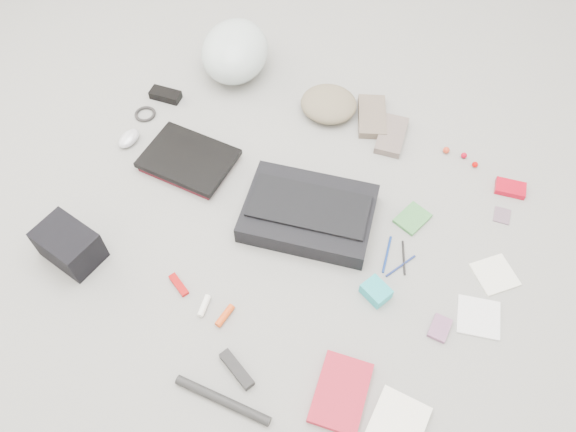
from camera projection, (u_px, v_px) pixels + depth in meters
The scene contains 33 objects.
ground_plane at pixel (288, 224), 1.97m from camera, with size 4.00×4.00×0.00m, color gray.
messenger_bag at pixel (309, 213), 1.95m from camera, with size 0.44×0.31×0.07m, color black.
bag_flap at pixel (309, 206), 1.92m from camera, with size 0.41×0.19×0.01m, color black.
laptop_sleeve at pixel (189, 162), 2.12m from camera, with size 0.31×0.23×0.02m, color #5A131D.
laptop at pixel (189, 158), 2.10m from camera, with size 0.33×0.24×0.02m, color black.
bike_helmet at pixel (235, 51), 2.33m from camera, with size 0.28×0.34×0.21m, color silver.
beanie at pixel (329, 104), 2.25m from camera, with size 0.23×0.22×0.08m, color #7B6E54.
mitten_left at pixel (372, 116), 2.24m from camera, with size 0.11×0.22×0.03m, color #716152.
mitten_right at pixel (392, 135), 2.19m from camera, with size 0.10×0.20×0.03m, color #74635B.
power_brick at pixel (166, 95), 2.31m from camera, with size 0.13×0.06×0.03m, color black.
cable_coil at pixel (145, 114), 2.26m from camera, with size 0.09×0.09×0.01m, color black.
mouse at pixel (129, 138), 2.17m from camera, with size 0.06×0.10×0.04m, color silver.
camera_bag at pixel (69, 245), 1.85m from camera, with size 0.20×0.14×0.13m, color black.
multitool at pixel (179, 285), 1.83m from camera, with size 0.09×0.02×0.01m, color #A30808.
toiletry_tube_white at pixel (204, 306), 1.78m from camera, with size 0.02×0.02×0.07m, color white.
toiletry_tube_orange at pixel (225, 316), 1.76m from camera, with size 0.02×0.02×0.08m, color #E04913.
u_lock at pixel (237, 369), 1.67m from camera, with size 0.13×0.03×0.03m, color black.
bike_pump at pixel (223, 400), 1.61m from camera, with size 0.03×0.03×0.30m, color black.
book_red at pixel (341, 393), 1.63m from camera, with size 0.14×0.22×0.02m, color red.
book_white at pixel (394, 432), 1.57m from camera, with size 0.15×0.22×0.02m, color white.
notepad at pixel (412, 218), 1.98m from camera, with size 0.09×0.12×0.01m, color #3F8340.
pen_blue at pixel (387, 254), 1.90m from camera, with size 0.01×0.01×0.15m, color navy.
pen_black at pixel (404, 258), 1.89m from camera, with size 0.01×0.01×0.13m, color black.
pen_navy at pixel (401, 266), 1.87m from camera, with size 0.01×0.01×0.13m, color navy.
accordion_wallet at pixel (376, 291), 1.80m from camera, with size 0.09×0.07×0.04m, color #20AEB5.
card_deck at pixel (440, 328), 1.74m from camera, with size 0.06×0.08×0.02m, color #925C83.
napkin_top at pixel (495, 275), 1.85m from camera, with size 0.13×0.13×0.01m, color white.
napkin_bottom at pixel (479, 317), 1.77m from camera, with size 0.13×0.13×0.01m, color white.
lollipop_a at pixel (446, 150), 2.15m from camera, with size 0.03×0.03×0.03m, color red.
lollipop_b at pixel (464, 155), 2.13m from camera, with size 0.02×0.02×0.02m, color #AD041A.
lollipop_c at pixel (475, 165), 2.11m from camera, with size 0.02×0.02×0.02m, color #C30402.
altoids_tin at pixel (510, 188), 2.05m from camera, with size 0.11×0.07×0.02m, color red.
stamp_sheet at pixel (502, 216), 1.99m from camera, with size 0.06×0.07×0.00m, color slate.
Camera 1 is at (0.52, -0.95, 1.65)m, focal length 35.00 mm.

